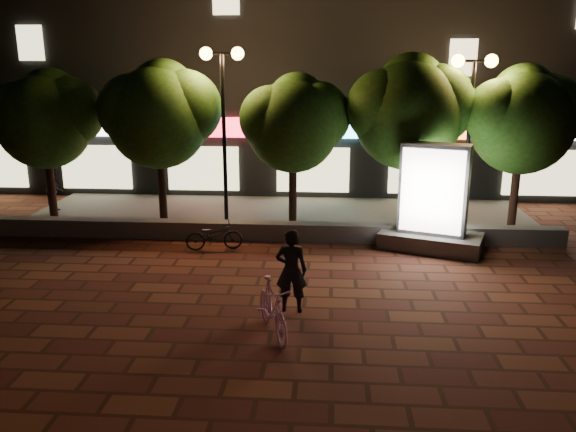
# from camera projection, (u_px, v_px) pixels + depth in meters

# --- Properties ---
(ground) EXTENTS (80.00, 80.00, 0.00)m
(ground) POSITION_uv_depth(u_px,v_px,m) (253.00, 295.00, 12.27)
(ground) COLOR brown
(ground) RESTS_ON ground
(retaining_wall) EXTENTS (16.00, 0.45, 0.50)m
(retaining_wall) POSITION_uv_depth(u_px,v_px,m) (272.00, 231.00, 16.06)
(retaining_wall) COLOR #5F5C58
(retaining_wall) RESTS_ON ground
(sidewalk) EXTENTS (16.00, 5.00, 0.08)m
(sidewalk) POSITION_uv_depth(u_px,v_px,m) (280.00, 215.00, 18.52)
(sidewalk) COLOR #5F5C58
(sidewalk) RESTS_ON ground
(building_block) EXTENTS (28.00, 8.12, 11.30)m
(building_block) POSITION_uv_depth(u_px,v_px,m) (293.00, 58.00, 23.48)
(building_block) COLOR black
(building_block) RESTS_ON ground
(tree_far_left) EXTENTS (3.36, 2.80, 4.63)m
(tree_far_left) POSITION_uv_depth(u_px,v_px,m) (46.00, 116.00, 17.16)
(tree_far_left) COLOR black
(tree_far_left) RESTS_ON sidewalk
(tree_left) EXTENTS (3.60, 3.00, 4.89)m
(tree_left) POSITION_uv_depth(u_px,v_px,m) (160.00, 111.00, 16.87)
(tree_left) COLOR black
(tree_left) RESTS_ON sidewalk
(tree_mid) EXTENTS (3.24, 2.70, 4.50)m
(tree_mid) POSITION_uv_depth(u_px,v_px,m) (295.00, 120.00, 16.65)
(tree_mid) COLOR black
(tree_mid) RESTS_ON sidewalk
(tree_right) EXTENTS (3.72, 3.10, 5.07)m
(tree_right) POSITION_uv_depth(u_px,v_px,m) (410.00, 108.00, 16.33)
(tree_right) COLOR black
(tree_right) RESTS_ON sidewalk
(tree_far_right) EXTENTS (3.48, 2.90, 4.76)m
(tree_far_right) POSITION_uv_depth(u_px,v_px,m) (524.00, 116.00, 16.16)
(tree_far_right) COLOR black
(tree_far_right) RESTS_ON sidewalk
(street_lamp_left) EXTENTS (1.26, 0.36, 5.18)m
(street_lamp_left) POSITION_uv_depth(u_px,v_px,m) (223.00, 92.00, 16.33)
(street_lamp_left) COLOR black
(street_lamp_left) RESTS_ON sidewalk
(street_lamp_right) EXTENTS (1.26, 0.36, 4.98)m
(street_lamp_right) POSITION_uv_depth(u_px,v_px,m) (472.00, 98.00, 15.88)
(street_lamp_right) COLOR black
(street_lamp_right) RESTS_ON sidewalk
(ad_kiosk) EXTENTS (2.91, 2.12, 2.84)m
(ad_kiosk) POSITION_uv_depth(u_px,v_px,m) (433.00, 207.00, 15.04)
(ad_kiosk) COLOR #5F5C58
(ad_kiosk) RESTS_ON ground
(scooter_pink) EXTENTS (1.09, 1.78, 1.04)m
(scooter_pink) POSITION_uv_depth(u_px,v_px,m) (273.00, 309.00, 10.36)
(scooter_pink) COLOR #F3A3DC
(scooter_pink) RESTS_ON ground
(rider) EXTENTS (0.64, 0.43, 1.72)m
(rider) POSITION_uv_depth(u_px,v_px,m) (291.00, 271.00, 11.28)
(rider) COLOR black
(rider) RESTS_ON ground
(scooter_parked) EXTENTS (1.58, 0.85, 0.79)m
(scooter_parked) POSITION_uv_depth(u_px,v_px,m) (214.00, 236.00, 15.16)
(scooter_parked) COLOR black
(scooter_parked) RESTS_ON ground
(pedestrian) EXTENTS (0.72, 0.84, 1.51)m
(pedestrian) POSITION_uv_depth(u_px,v_px,m) (55.00, 189.00, 18.65)
(pedestrian) COLOR black
(pedestrian) RESTS_ON sidewalk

